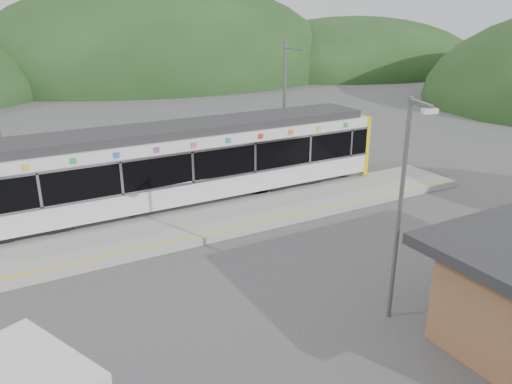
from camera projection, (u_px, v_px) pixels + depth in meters
ground at (247, 257)px, 18.00m from camera, size 120.00×120.00×0.00m
hills at (305, 188)px, 25.20m from camera, size 146.00×149.00×26.00m
platform at (209, 222)px, 20.66m from camera, size 26.00×3.20×0.30m
yellow_line at (222, 230)px, 19.54m from camera, size 26.00×0.10×0.01m
train at (170, 164)px, 21.94m from camera, size 20.44×3.01×3.74m
catenary_mast_east at (285, 105)px, 27.02m from camera, size 0.18×1.80×7.00m
lamp_post at (405, 195)px, 13.15m from camera, size 0.46×1.16×6.36m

